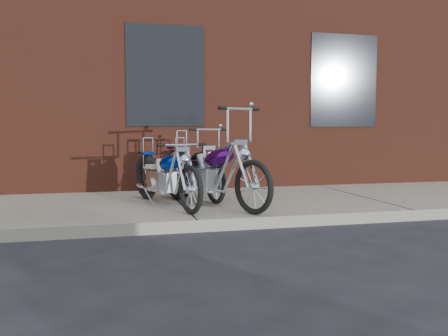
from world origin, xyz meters
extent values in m
plane|color=#212129|center=(0.00, 0.00, 0.00)|extent=(120.00, 120.00, 0.00)
cube|color=gray|center=(0.00, 1.50, 0.07)|extent=(22.00, 3.00, 0.15)
cube|color=#5F291C|center=(0.00, 8.00, 4.00)|extent=(22.00, 10.00, 8.00)
torus|color=black|center=(0.11, 1.62, 0.54)|extent=(0.47, 0.78, 0.79)
torus|color=black|center=(0.84, 0.06, 0.51)|extent=(0.37, 0.68, 0.71)
cube|color=#A0A0A0|center=(0.41, 0.98, 0.53)|extent=(0.46, 0.53, 0.33)
ellipsoid|color=#430967|center=(0.54, 0.70, 0.85)|extent=(0.51, 0.67, 0.34)
cube|color=black|center=(0.29, 1.24, 0.75)|extent=(0.37, 0.39, 0.07)
cylinder|color=silver|center=(0.78, 0.18, 0.79)|extent=(0.17, 0.31, 0.59)
cylinder|color=silver|center=(0.72, 0.31, 1.52)|extent=(0.56, 0.28, 0.03)
cylinder|color=silver|center=(0.15, 1.54, 0.96)|extent=(0.03, 0.03, 0.53)
cylinder|color=silver|center=(0.42, 1.25, 0.39)|extent=(0.46, 0.91, 0.05)
torus|color=black|center=(-0.40, 1.76, 0.50)|extent=(0.33, 0.72, 0.71)
torus|color=black|center=(0.03, 0.28, 0.47)|extent=(0.25, 0.63, 0.64)
cube|color=#A0A0A0|center=(-0.23, 1.16, 0.49)|extent=(0.38, 0.46, 0.30)
ellipsoid|color=#0024C2|center=(-0.15, 0.89, 0.78)|extent=(0.40, 0.59, 0.30)
cube|color=beige|center=(-0.30, 1.40, 0.69)|extent=(0.30, 0.33, 0.06)
cylinder|color=silver|center=(0.00, 0.40, 0.73)|extent=(0.12, 0.28, 0.53)
cylinder|color=silver|center=(-0.04, 0.51, 1.04)|extent=(0.53, 0.18, 0.03)
cylinder|color=silver|center=(-0.38, 1.68, 0.88)|extent=(0.03, 0.03, 0.47)
cylinder|color=silver|center=(-0.17, 1.40, 0.37)|extent=(0.29, 0.86, 0.05)
torus|color=black|center=(0.20, 2.53, 0.50)|extent=(0.28, 0.71, 0.70)
torus|color=black|center=(0.52, 1.04, 0.47)|extent=(0.20, 0.63, 0.63)
cube|color=#A0A0A0|center=(0.33, 1.92, 0.49)|extent=(0.35, 0.44, 0.29)
ellipsoid|color=black|center=(0.39, 1.65, 0.77)|extent=(0.36, 0.58, 0.30)
cube|color=black|center=(0.28, 2.17, 0.68)|extent=(0.29, 0.31, 0.06)
cylinder|color=silver|center=(0.50, 1.16, 0.72)|extent=(0.10, 0.28, 0.52)
cylinder|color=silver|center=(0.47, 1.27, 1.25)|extent=(0.53, 0.14, 0.03)
cylinder|color=silver|center=(0.22, 2.45, 0.87)|extent=(0.03, 0.03, 0.47)
cylinder|color=silver|center=(0.40, 2.15, 0.36)|extent=(0.23, 0.86, 0.05)
camera|label=1|loc=(-1.05, -5.55, 1.23)|focal=38.00mm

